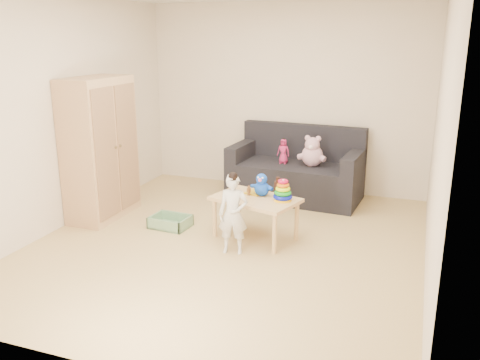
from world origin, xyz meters
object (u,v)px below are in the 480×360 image
at_px(wardrobe, 100,149).
at_px(toddler, 233,215).
at_px(play_table, 255,218).
at_px(sofa, 295,181).

bearing_deg(wardrobe, toddler, -14.40).
xyz_separation_m(wardrobe, toddler, (1.89, -0.48, -0.44)).
height_order(wardrobe, play_table, wardrobe).
xyz_separation_m(sofa, play_table, (-0.06, -1.54, -0.01)).
bearing_deg(sofa, toddler, -90.62).
relative_size(sofa, toddler, 2.14).
bearing_deg(toddler, wardrobe, 153.28).
distance_m(wardrobe, play_table, 2.08).
height_order(play_table, toddler, toddler).
relative_size(wardrobe, play_table, 1.90).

